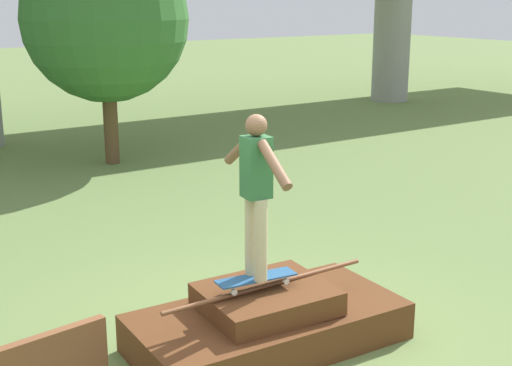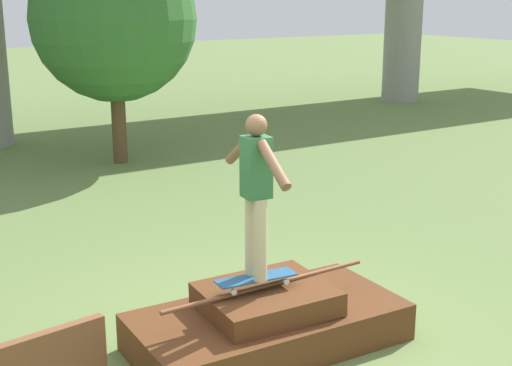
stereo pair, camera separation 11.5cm
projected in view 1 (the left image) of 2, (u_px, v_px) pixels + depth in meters
The scene contains 5 objects.
ground_plane at pixel (268, 344), 6.58m from camera, with size 80.00×80.00×0.00m, color olive.
scrap_pile at pixel (268, 322), 6.52m from camera, with size 2.53×1.34×0.61m.
skateboard at pixel (256, 278), 6.33m from camera, with size 0.76×0.29×0.09m.
skater at pixel (256, 186), 6.12m from camera, with size 0.24×1.14×1.46m.
tree_behind_left at pixel (105, 19), 12.99m from camera, with size 3.05×3.05×4.22m.
Camera 1 is at (-3.45, -4.88, 3.12)m, focal length 50.00 mm.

